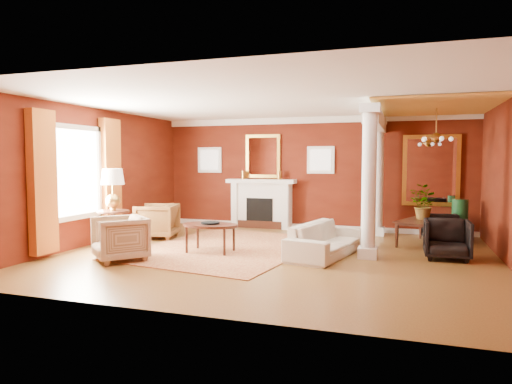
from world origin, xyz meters
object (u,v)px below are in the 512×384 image
(armchair_leopard, at_px, (157,219))
(coffee_table, at_px, (210,226))
(side_table, at_px, (113,194))
(dining_table, at_px, (427,225))
(sofa, at_px, (326,234))
(armchair_stripe, at_px, (120,236))

(armchair_leopard, distance_m, coffee_table, 2.14)
(side_table, relative_size, dining_table, 1.06)
(sofa, height_order, armchair_stripe, armchair_stripe)
(armchair_leopard, bearing_deg, side_table, -28.91)
(armchair_stripe, height_order, coffee_table, armchair_stripe)
(armchair_stripe, distance_m, side_table, 1.58)
(sofa, height_order, side_table, side_table)
(side_table, xyz_separation_m, dining_table, (6.19, 2.22, -0.68))
(coffee_table, relative_size, dining_table, 0.73)
(armchair_stripe, relative_size, side_table, 0.54)
(coffee_table, relative_size, side_table, 0.69)
(armchair_leopard, height_order, side_table, side_table)
(sofa, xyz_separation_m, coffee_table, (-2.18, -0.42, 0.11))
(armchair_leopard, distance_m, side_table, 1.39)
(armchair_stripe, bearing_deg, armchair_leopard, 145.68)
(sofa, relative_size, armchair_stripe, 2.38)
(armchair_leopard, height_order, coffee_table, armchair_leopard)
(sofa, distance_m, side_table, 4.42)
(coffee_table, bearing_deg, sofa, 10.90)
(side_table, bearing_deg, dining_table, 19.70)
(coffee_table, height_order, side_table, side_table)
(dining_table, bearing_deg, sofa, 154.41)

